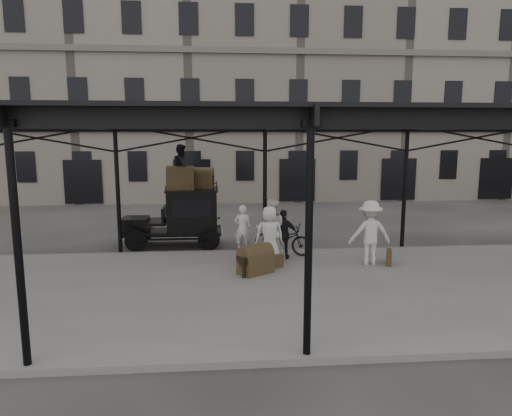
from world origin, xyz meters
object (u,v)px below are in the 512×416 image
(taxi, at_px, (184,215))
(porter_left, at_px, (243,228))
(steamer_trunk_platform, at_px, (255,261))
(bicycle, at_px, (283,239))
(porter_official, at_px, (284,234))
(steamer_trunk_roof_near, at_px, (181,180))

(taxi, bearing_deg, porter_left, -35.73)
(steamer_trunk_platform, bearing_deg, bicycle, 27.99)
(porter_official, xyz_separation_m, steamer_trunk_roof_near, (-3.47, 2.32, 1.58))
(steamer_trunk_roof_near, bearing_deg, porter_left, -31.60)
(porter_official, relative_size, bicycle, 0.81)
(taxi, bearing_deg, steamer_trunk_platform, -60.12)
(porter_left, xyz_separation_m, porter_official, (1.28, -1.06, -0.01))
(bicycle, bearing_deg, porter_left, 94.93)
(porter_official, distance_m, steamer_trunk_roof_near, 4.47)
(steamer_trunk_roof_near, bearing_deg, porter_official, -35.31)
(taxi, bearing_deg, porter_official, -37.19)
(porter_left, bearing_deg, steamer_trunk_roof_near, -21.46)
(porter_left, height_order, steamer_trunk_platform, porter_left)
(taxi, distance_m, steamer_trunk_platform, 4.76)
(taxi, distance_m, porter_official, 4.26)
(porter_left, bearing_deg, steamer_trunk_platform, 103.94)
(porter_left, bearing_deg, taxi, -27.10)
(taxi, height_order, porter_left, taxi)
(porter_left, relative_size, bicycle, 0.81)
(porter_left, relative_size, porter_official, 1.01)
(bicycle, xyz_separation_m, steamer_trunk_roof_near, (-3.52, 1.76, 1.86))
(porter_left, distance_m, steamer_trunk_roof_near, 2.98)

